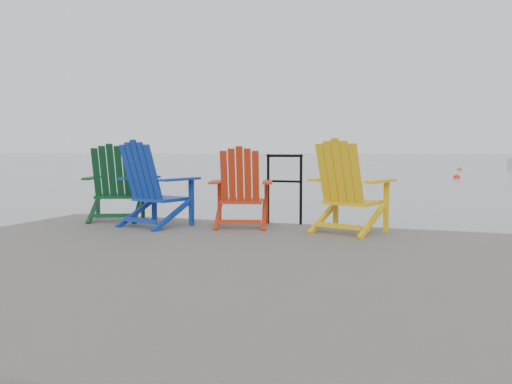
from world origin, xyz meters
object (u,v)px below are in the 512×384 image
(buoy_b, at_px, (456,178))
(buoy_d, at_px, (460,170))
(handrail, at_px, (284,182))
(chair_green, at_px, (115,184))
(chair_blue, at_px, (153,185))
(chair_yellow, at_px, (348,187))
(chair_red, at_px, (241,188))

(buoy_b, relative_size, buoy_d, 0.93)
(handrail, distance_m, chair_green, 2.28)
(chair_blue, relative_size, chair_yellow, 0.99)
(buoy_d, bearing_deg, chair_red, -95.52)
(handrail, distance_m, buoy_d, 34.82)
(chair_blue, distance_m, buoy_b, 24.22)
(chair_yellow, height_order, buoy_b, chair_yellow)
(chair_blue, relative_size, buoy_d, 2.71)
(chair_blue, xyz_separation_m, chair_red, (1.04, 0.32, -0.04))
(handrail, height_order, chair_red, chair_red)
(chair_green, height_order, chair_blue, chair_blue)
(chair_yellow, bearing_deg, chair_green, -163.29)
(chair_green, distance_m, chair_blue, 0.83)
(chair_blue, relative_size, buoy_b, 2.91)
(chair_red, bearing_deg, chair_green, 163.42)
(chair_yellow, height_order, buoy_d, chair_yellow)
(handrail, height_order, buoy_b, handrail)
(chair_red, bearing_deg, buoy_d, 67.89)
(handrail, xyz_separation_m, buoy_b, (2.54, 23.07, -1.04))
(chair_green, distance_m, chair_red, 1.81)
(chair_red, bearing_deg, buoy_b, 66.23)
(chair_yellow, bearing_deg, buoy_d, 103.51)
(handrail, height_order, chair_blue, chair_blue)
(handrail, bearing_deg, chair_green, -168.04)
(chair_green, bearing_deg, buoy_d, 59.79)
(chair_green, xyz_separation_m, chair_yellow, (3.13, -0.01, 0.02))
(chair_yellow, bearing_deg, chair_blue, -155.57)
(chair_yellow, relative_size, buoy_b, 2.93)
(chair_blue, bearing_deg, buoy_d, 98.10)
(chair_blue, bearing_deg, buoy_b, 95.70)
(chair_red, xyz_separation_m, buoy_d, (3.40, 35.15, -0.99))
(chair_blue, relative_size, chair_red, 1.08)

